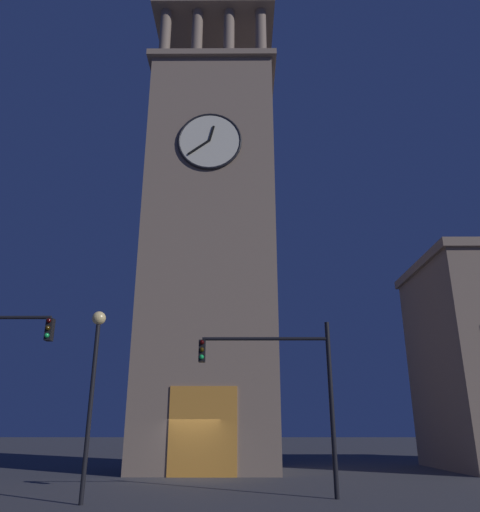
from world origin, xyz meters
The scene contains 4 objects.
ground_plane centered at (0.00, 0.00, 0.00)m, with size 200.00×200.00×0.00m, color #424247.
clocktower centered at (-0.45, -3.64, 12.47)m, with size 7.92×6.99×30.68m.
traffic_signal_near centered at (-3.76, 6.63, 3.75)m, with size 4.56×0.41×5.63m.
street_lamp centered at (2.40, 7.91, 3.94)m, with size 0.44×0.44×5.73m.
Camera 1 is at (-2.31, 23.64, 2.12)m, focal length 34.28 mm.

